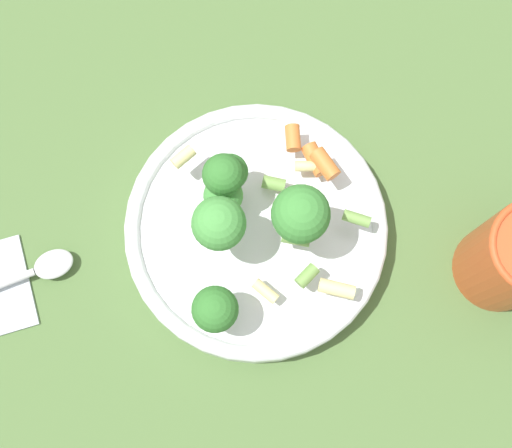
# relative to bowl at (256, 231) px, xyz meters

# --- Properties ---
(ground_plane) EXTENTS (3.00, 3.00, 0.00)m
(ground_plane) POSITION_rel_bowl_xyz_m (0.00, 0.00, -0.02)
(ground_plane) COLOR #4C6B38
(bowl) EXTENTS (0.23, 0.23, 0.04)m
(bowl) POSITION_rel_bowl_xyz_m (0.00, 0.00, 0.00)
(bowl) COLOR silver
(bowl) RESTS_ON ground_plane
(pasta_salad) EXTENTS (0.20, 0.19, 0.09)m
(pasta_salad) POSITION_rel_bowl_xyz_m (0.01, -0.00, 0.07)
(pasta_salad) COLOR #8CB766
(pasta_salad) RESTS_ON bowl
(spoon) EXTENTS (0.13, 0.13, 0.01)m
(spoon) POSITION_rel_bowl_xyz_m (0.12, -0.18, -0.01)
(spoon) COLOR silver
(spoon) RESTS_ON napkin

